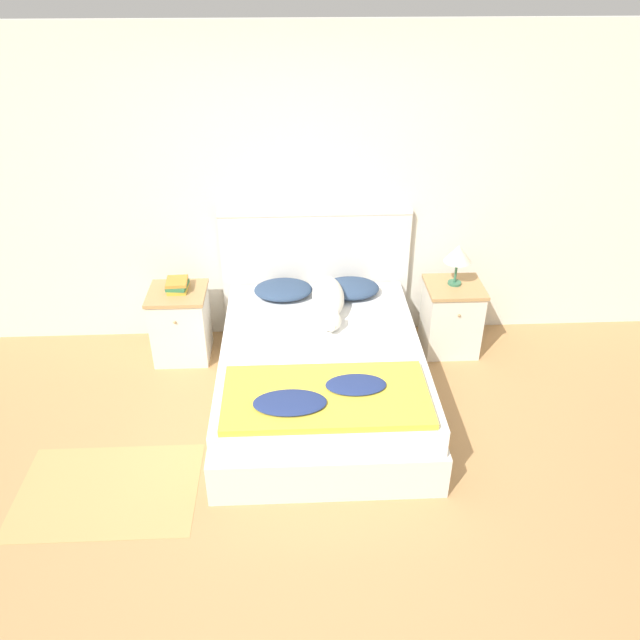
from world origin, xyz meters
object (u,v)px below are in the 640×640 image
nightstand_left (181,324)px  pillow_left (283,290)px  table_lamp (458,255)px  pillow_right (350,288)px  bed (321,376)px  dog (329,299)px  book_stack (177,285)px  nightstand_right (451,317)px

nightstand_left → pillow_left: 0.90m
nightstand_left → table_lamp: size_ratio=1.75×
nightstand_left → pillow_right: 1.43m
bed → table_lamp: 1.48m
bed → dog: 0.63m
nightstand_left → book_stack: size_ratio=2.72×
table_lamp → pillow_right: bearing=178.2°
pillow_left → table_lamp: table_lamp is taller
bed → nightstand_left: size_ratio=3.26×
bed → nightstand_right: bearing=32.1°
nightstand_left → dog: bearing=-9.2°
pillow_left → dog: dog is taller
book_stack → nightstand_right: bearing=-0.8°
pillow_left → table_lamp: 1.43m
bed → nightstand_right: nightstand_right is taller
table_lamp → nightstand_left: bearing=-179.4°
nightstand_left → book_stack: (0.01, 0.03, 0.34)m
nightstand_left → dog: size_ratio=0.74×
nightstand_left → book_stack: 0.35m
bed → table_lamp: table_lamp is taller
nightstand_right → dog: dog is taller
nightstand_right → pillow_right: bearing=176.6°
pillow_left → pillow_right: size_ratio=1.00×
nightstand_right → dog: 1.11m
nightstand_left → book_stack: bearing=77.8°
pillow_left → pillow_right: 0.55m
pillow_left → table_lamp: (1.40, -0.03, 0.30)m
nightstand_right → pillow_left: bearing=177.9°
book_stack → table_lamp: (2.25, -0.01, 0.22)m
pillow_left → book_stack: (-0.85, -0.02, 0.07)m
pillow_left → table_lamp: size_ratio=1.38×
pillow_right → dog: dog is taller
dog → nightstand_right: bearing=10.7°
pillow_right → nightstand_left: bearing=-177.9°
nightstand_left → pillow_left: (0.85, 0.05, 0.27)m
bed → book_stack: 1.40m
nightstand_left → pillow_left: size_ratio=1.27×
pillow_right → book_stack: bearing=-179.2°
pillow_left → nightstand_right: bearing=-2.1°
bed → pillow_left: 0.87m
nightstand_right → pillow_left: pillow_left is taller
pillow_left → dog: 0.44m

